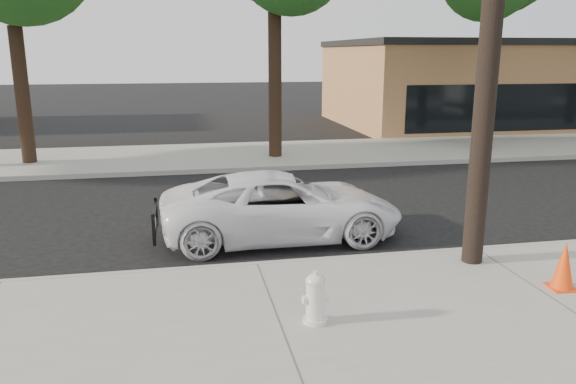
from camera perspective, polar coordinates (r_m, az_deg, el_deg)
name	(u,v)px	position (r m, az deg, el deg)	size (l,w,h in m)	color
ground	(243,233)	(11.55, -4.59, -4.19)	(120.00, 120.00, 0.00)	black
near_sidewalk	(280,328)	(7.58, -0.83, -13.67)	(90.00, 4.40, 0.15)	gray
far_sidewalk	(216,156)	(19.77, -7.37, 3.61)	(90.00, 5.00, 0.15)	gray
curb_near	(257,267)	(9.56, -3.17, -7.63)	(90.00, 0.12, 0.16)	#9E9B93
building_main	(514,84)	(31.96, 21.95, 10.13)	(18.00, 10.00, 4.00)	#AE7548
police_cruiser	(282,206)	(11.07, -0.60, -1.42)	(2.17, 4.72, 1.31)	white
fire_hydrant	(315,299)	(7.44, 2.80, -10.82)	(0.35, 0.33, 0.67)	silver
traffic_cone	(564,266)	(9.38, 26.23, -6.76)	(0.41, 0.41, 0.73)	#FF450D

